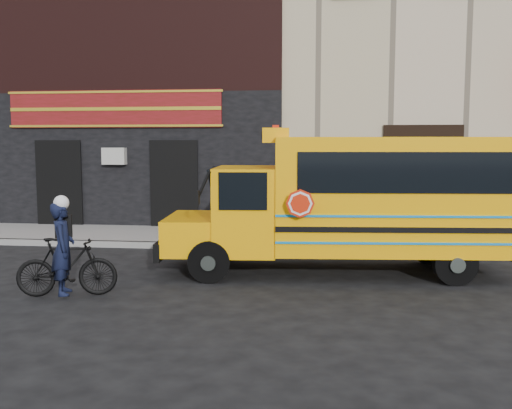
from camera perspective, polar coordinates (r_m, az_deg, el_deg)
The scene contains 8 objects.
ground at distance 11.54m, azimuth 0.45°, elevation -7.03°, with size 120.00×120.00×0.00m, color black.
curb at distance 14.06m, azimuth 1.65°, elevation -4.33°, with size 40.00×0.20×0.15m, color gray.
sidewalk at distance 15.53m, azimuth 2.15°, elevation -3.34°, with size 40.00×3.00×0.15m, color gray.
building at distance 21.95m, azimuth 3.52°, elevation 15.29°, with size 20.00×10.70×12.00m.
school_bus at distance 11.67m, azimuth 9.76°, elevation 0.54°, with size 7.05×2.76×2.92m.
sign_pole at distance 13.89m, azimuth 18.81°, elevation 1.34°, with size 0.06×0.24×2.78m.
bicycle at distance 10.39m, azimuth -18.40°, elevation -5.95°, with size 0.48×1.70×1.02m, color black.
cyclist at distance 10.30m, azimuth -18.74°, elevation -4.43°, with size 0.58×0.38×1.59m, color black.
Camera 1 is at (1.26, -11.17, 2.63)m, focal length 40.00 mm.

